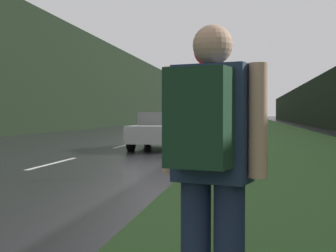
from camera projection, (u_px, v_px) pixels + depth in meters
name	position (u px, v px, depth m)	size (l,w,h in m)	color
grass_verge	(269.00, 130.00, 37.75)	(6.00, 240.00, 0.02)	#2D5123
lane_stripe_c	(53.00, 163.00, 11.99)	(0.12, 3.00, 0.01)	silver
lane_stripe_d	(124.00, 145.00, 18.88)	(0.12, 3.00, 0.01)	silver
lane_stripe_e	(158.00, 137.00, 25.78)	(0.12, 3.00, 0.01)	silver
lane_stripe_f	(177.00, 132.00, 32.68)	(0.12, 3.00, 0.01)	silver
treeline_far_side	(112.00, 88.00, 50.25)	(2.00, 140.00, 8.25)	black
treeline_near_side	(327.00, 102.00, 46.52)	(2.00, 140.00, 5.01)	black
stop_sign	(209.00, 91.00, 9.89)	(0.63, 0.07, 2.91)	slate
hitchhiker_with_backpack	(210.00, 161.00, 2.54)	(0.59, 0.50, 1.75)	#1E2847
car_passing_near	(162.00, 130.00, 17.18)	(1.83, 4.28, 1.33)	#BCBCBC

